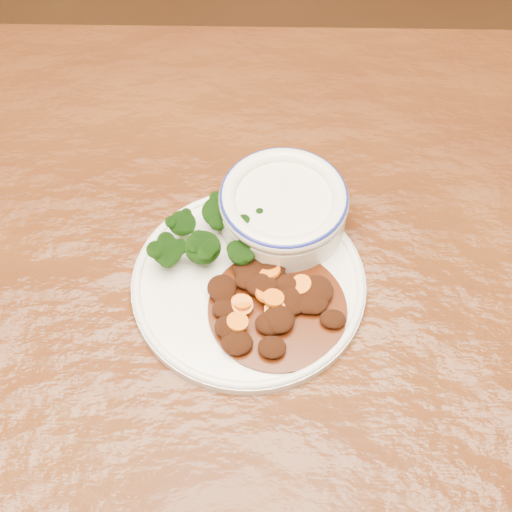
{
  "coord_description": "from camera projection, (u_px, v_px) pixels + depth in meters",
  "views": [
    {
      "loc": [
        0.07,
        -0.36,
        1.39
      ],
      "look_at": [
        0.04,
        0.06,
        0.77
      ],
      "focal_mm": 50.0,
      "sensor_mm": 36.0,
      "label": 1
    }
  ],
  "objects": [
    {
      "name": "ground",
      "position": [
        233.0,
        505.0,
        1.35
      ],
      "size": [
        4.0,
        4.0,
        0.0
      ],
      "primitive_type": "plane",
      "color": "#482112",
      "rests_on": "ground"
    },
    {
      "name": "dining_table",
      "position": [
        217.0,
        346.0,
        0.8
      ],
      "size": [
        1.55,
        0.98,
        0.75
      ],
      "rotation": [
        0.0,
        0.0,
        0.06
      ],
      "color": "#4E260D",
      "rests_on": "ground"
    },
    {
      "name": "broccoli_florets",
      "position": [
        214.0,
        234.0,
        0.74
      ],
      "size": [
        0.12,
        0.09,
        0.04
      ],
      "color": "#7FA153",
      "rests_on": "dinner_plate"
    },
    {
      "name": "dinner_plate",
      "position": [
        249.0,
        283.0,
        0.74
      ],
      "size": [
        0.24,
        0.24,
        0.02
      ],
      "rotation": [
        0.0,
        0.0,
        -0.25
      ],
      "color": "silver",
      "rests_on": "dining_table"
    },
    {
      "name": "dip_bowl",
      "position": [
        283.0,
        209.0,
        0.76
      ],
      "size": [
        0.14,
        0.14,
        0.06
      ],
      "rotation": [
        0.0,
        0.0,
        -0.04
      ],
      "color": "silver",
      "rests_on": "dining_table"
    },
    {
      "name": "mince_stew",
      "position": [
        273.0,
        302.0,
        0.71
      ],
      "size": [
        0.14,
        0.14,
        0.02
      ],
      "color": "#471807",
      "rests_on": "dinner_plate"
    }
  ]
}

